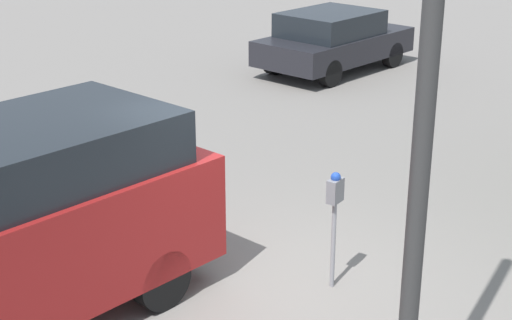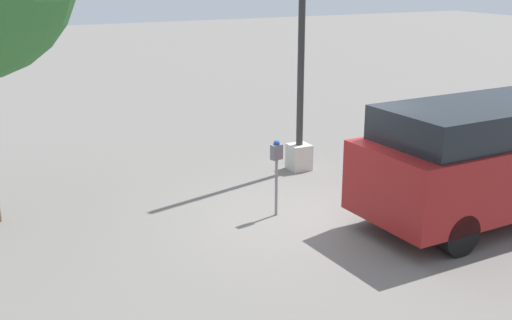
% 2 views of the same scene
% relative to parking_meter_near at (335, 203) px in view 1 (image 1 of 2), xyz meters
% --- Properties ---
extents(ground_plane, '(80.00, 80.00, 0.00)m').
position_rel_parking_meter_near_xyz_m(ground_plane, '(0.48, -0.38, -1.00)').
color(ground_plane, slate).
extents(parking_meter_near, '(0.22, 0.15, 1.36)m').
position_rel_parking_meter_near_xyz_m(parking_meter_near, '(0.00, 0.00, 0.00)').
color(parking_meter_near, gray).
rests_on(parking_meter_near, ground).
extents(lamp_post, '(0.44, 0.44, 6.00)m').
position_rel_parking_meter_near_xyz_m(lamp_post, '(1.67, 2.12, 0.79)').
color(lamp_post, beige).
rests_on(lamp_post, ground).
extents(car_distant, '(3.90, 2.00, 1.37)m').
position_rel_parking_meter_near_xyz_m(car_distant, '(-7.48, -6.40, -0.28)').
color(car_distant, black).
rests_on(car_distant, ground).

